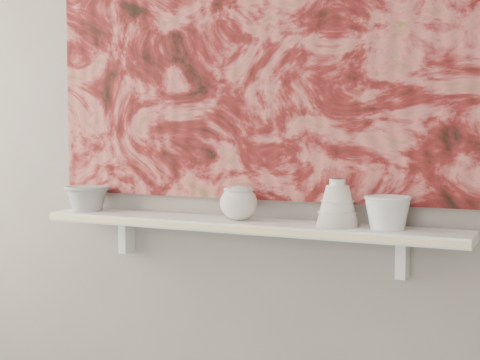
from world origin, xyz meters
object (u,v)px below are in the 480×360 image
Objects in this scene: bowl_grey at (87,198)px; bowl_white at (387,212)px; shelf at (242,225)px; painting at (253,28)px; cup_cream at (239,203)px; bell_vessel at (337,203)px.

bowl_white is (1.07, 0.00, 0.00)m from bowl_grey.
painting reaches higher than shelf.
bowl_white is at bearing -9.93° from painting.
bowl_grey is 1.35× the size of cup_cream.
painting is 11.25× the size of bowl_white.
bowl_white is at bearing 0.00° from shelf.
bell_vessel is (0.31, -0.08, -0.54)m from painting.
cup_cream is (-0.01, 0.00, 0.07)m from shelf.
cup_cream is 0.84× the size of bell_vessel.
shelf is 9.99× the size of bell_vessel.
painting reaches higher than bowl_grey.
cup_cream is 0.47m from bowl_white.
bell_vessel is at bearing 0.00° from cup_cream.
painting is 10.70× the size of bell_vessel.
painting is 12.72× the size of cup_cream.
painting is 0.73m from bowl_white.
painting is at bearing 7.50° from bowl_grey.
painting is 0.84m from bowl_grey.
painting is at bearing 165.51° from bell_vessel.
bell_vessel reaches higher than bowl_white.
cup_cream is at bearing 180.00° from bell_vessel.
shelf is at bearing 0.00° from cup_cream.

